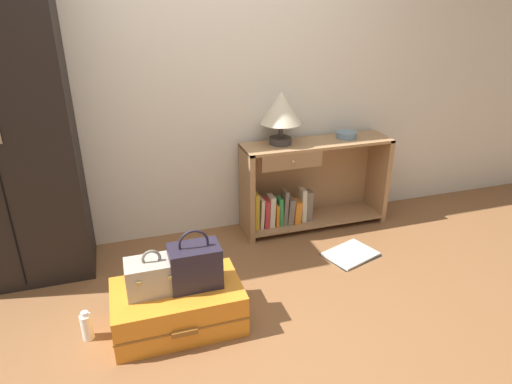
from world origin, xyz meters
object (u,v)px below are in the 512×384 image
(train_case, at_px, (153,276))
(open_book_on_floor, at_px, (351,254))
(table_lamp, at_px, (281,109))
(bookshelf, at_px, (307,186))
(suitcase_large, at_px, (178,306))
(handbag, at_px, (195,265))
(bowl, at_px, (346,135))
(bottle, at_px, (87,326))

(train_case, relative_size, open_book_on_floor, 0.68)
(open_book_on_floor, bearing_deg, table_lamp, 121.71)
(table_lamp, bearing_deg, open_book_on_floor, -58.29)
(bookshelf, bearing_deg, table_lamp, 175.59)
(table_lamp, relative_size, open_book_on_floor, 0.92)
(bookshelf, relative_size, suitcase_large, 1.63)
(suitcase_large, xyz_separation_m, handbag, (0.11, 0.00, 0.26))
(suitcase_large, bearing_deg, bookshelf, 37.75)
(table_lamp, xyz_separation_m, bowl, (0.55, -0.01, -0.24))
(table_lamp, relative_size, handbag, 1.14)
(bookshelf, height_order, bottle, bookshelf)
(table_lamp, distance_m, handbag, 1.41)
(bowl, height_order, suitcase_large, bowl)
(train_case, bearing_deg, bowl, 29.24)
(handbag, height_order, bottle, handbag)
(bookshelf, xyz_separation_m, handbag, (-1.09, -0.93, 0.04))
(bowl, relative_size, suitcase_large, 0.22)
(bowl, height_order, handbag, bowl)
(train_case, distance_m, bottle, 0.47)
(bookshelf, relative_size, bowl, 7.40)
(bookshelf, height_order, suitcase_large, bookshelf)
(bookshelf, xyz_separation_m, table_lamp, (-0.23, 0.02, 0.64))
(bowl, relative_size, train_case, 0.54)
(bowl, xyz_separation_m, bottle, (-2.03, -0.89, -0.66))
(table_lamp, bearing_deg, train_case, -139.40)
(bowl, bearing_deg, open_book_on_floor, -109.40)
(suitcase_large, bearing_deg, handbag, 0.78)
(table_lamp, xyz_separation_m, train_case, (-1.09, -0.93, -0.64))
(suitcase_large, relative_size, open_book_on_floor, 1.68)
(handbag, xyz_separation_m, bottle, (-0.62, 0.04, -0.30))
(suitcase_large, height_order, train_case, train_case)
(bookshelf, height_order, open_book_on_floor, bookshelf)
(bowl, xyz_separation_m, open_book_on_floor, (-0.20, -0.56, -0.74))
(suitcase_large, xyz_separation_m, open_book_on_floor, (1.33, 0.37, -0.12))
(bookshelf, bearing_deg, bottle, -152.50)
(handbag, distance_m, bottle, 0.69)
(train_case, bearing_deg, bookshelf, 34.69)
(bookshelf, relative_size, train_case, 4.02)
(bottle, bearing_deg, train_case, -3.91)
(bowl, distance_m, handbag, 1.73)
(bookshelf, xyz_separation_m, bottle, (-1.71, -0.89, -0.27))
(train_case, bearing_deg, bottle, 176.09)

